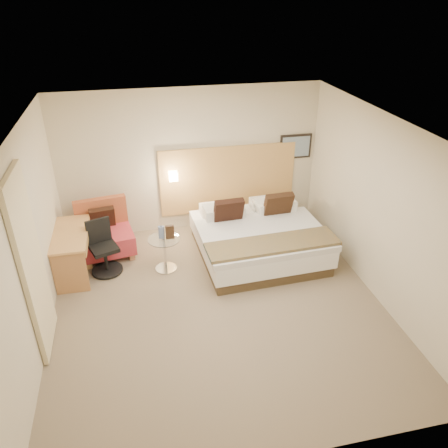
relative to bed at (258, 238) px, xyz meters
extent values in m
cube|color=#786650|center=(-0.96, -1.24, -0.34)|extent=(4.80, 5.00, 0.02)
cube|color=white|center=(-0.96, -1.24, 2.38)|extent=(4.80, 5.00, 0.02)
cube|color=beige|center=(-0.96, 1.27, 1.02)|extent=(4.80, 0.02, 2.70)
cube|color=beige|center=(-0.96, -3.75, 1.02)|extent=(4.80, 0.02, 2.70)
cube|color=beige|center=(-3.37, -1.24, 1.02)|extent=(0.02, 5.00, 2.70)
cube|color=beige|center=(1.45, -1.24, 1.02)|extent=(0.02, 5.00, 2.70)
cube|color=tan|center=(-0.26, 1.23, 0.62)|extent=(2.60, 0.04, 1.30)
cube|color=black|center=(1.06, 1.24, 1.17)|extent=(0.62, 0.03, 0.47)
cube|color=gray|center=(1.06, 1.22, 1.17)|extent=(0.54, 0.01, 0.39)
cylinder|color=silver|center=(-1.31, 1.18, 0.82)|extent=(0.02, 0.12, 0.02)
cube|color=#F8E6C1|center=(-1.31, 1.12, 0.82)|extent=(0.15, 0.15, 0.15)
cube|color=beige|center=(-3.32, -1.49, 0.89)|extent=(0.06, 0.90, 2.42)
cylinder|color=#7C90C0|center=(-1.68, -0.09, 0.36)|extent=(0.07, 0.07, 0.21)
cylinder|color=#7B8FBE|center=(-1.64, -0.09, 0.36)|extent=(0.07, 0.07, 0.21)
cube|color=#372316|center=(-1.53, -0.13, 0.37)|extent=(0.14, 0.06, 0.23)
cube|color=#433421|center=(0.00, 0.00, -0.24)|extent=(2.06, 2.06, 0.18)
cube|color=white|center=(0.00, 0.00, 0.00)|extent=(2.13, 2.13, 0.30)
cube|color=silver|center=(0.01, -0.29, 0.21)|extent=(2.16, 1.56, 0.10)
cube|color=white|center=(-0.52, 0.72, 0.25)|extent=(0.73, 0.42, 0.18)
cube|color=white|center=(0.45, 0.77, 0.25)|extent=(0.73, 0.42, 0.18)
cube|color=silver|center=(-0.51, 0.46, 0.35)|extent=(0.73, 0.42, 0.18)
cube|color=white|center=(0.46, 0.51, 0.35)|extent=(0.73, 0.42, 0.18)
cube|color=black|center=(-0.47, 0.26, 0.43)|extent=(0.52, 0.30, 0.52)
cube|color=black|center=(0.44, 0.30, 0.43)|extent=(0.52, 0.30, 0.52)
cube|color=#B87225|center=(0.03, -0.69, 0.28)|extent=(2.16, 0.66, 0.05)
cube|color=tan|center=(-2.89, 0.18, -0.28)|extent=(0.10, 0.10, 0.11)
cube|color=#B87856|center=(-2.18, 0.30, -0.28)|extent=(0.10, 0.10, 0.11)
cube|color=#AB7750|center=(-3.00, 0.80, -0.28)|extent=(0.10, 0.10, 0.11)
cube|color=#9B6449|center=(-2.29, 0.92, -0.28)|extent=(0.10, 0.10, 0.11)
cube|color=#AF2F39|center=(-2.59, 0.55, -0.05)|extent=(1.01, 0.92, 0.34)
cube|color=#B1522F|center=(-2.64, 0.87, 0.36)|extent=(0.91, 0.28, 0.51)
cube|color=black|center=(-2.62, 0.75, 0.29)|extent=(0.46, 0.28, 0.44)
cylinder|color=silver|center=(-1.63, -0.12, -0.32)|extent=(0.37, 0.37, 0.02)
cylinder|color=white|center=(-1.63, -0.12, -0.04)|extent=(0.04, 0.04, 0.55)
cylinder|color=white|center=(-1.63, -0.12, 0.25)|extent=(0.55, 0.55, 0.01)
cube|color=tan|center=(-3.10, 0.10, 0.40)|extent=(0.56, 1.21, 0.04)
cube|color=#AC7443|center=(-3.10, -0.46, 0.02)|extent=(0.50, 0.04, 0.71)
cube|color=#A1713F|center=(-3.09, 0.67, 0.02)|extent=(0.50, 0.04, 0.71)
cube|color=tan|center=(-3.05, 0.10, 0.32)|extent=(0.46, 1.13, 0.10)
cylinder|color=black|center=(-2.60, 0.00, -0.30)|extent=(0.65, 0.65, 0.04)
cylinder|color=black|center=(-2.60, 0.00, -0.09)|extent=(0.07, 0.07, 0.39)
cube|color=black|center=(-2.60, 0.00, 0.13)|extent=(0.52, 0.52, 0.07)
cube|color=black|center=(-2.66, 0.18, 0.37)|extent=(0.39, 0.18, 0.41)
camera|label=1|loc=(-1.97, -6.27, 3.90)|focal=35.00mm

